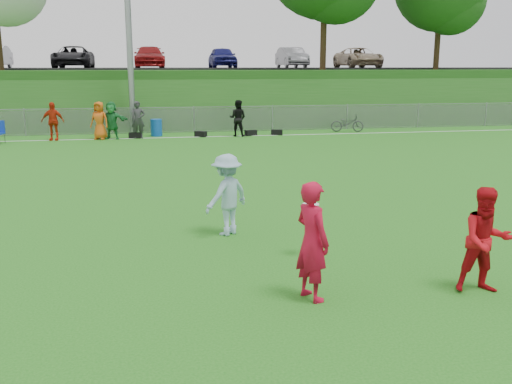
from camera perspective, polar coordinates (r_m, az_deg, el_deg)
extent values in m
plane|color=#196715|center=(9.45, 3.66, -7.77)|extent=(120.00, 120.00, 0.00)
cube|color=white|center=(26.88, -5.85, 5.50)|extent=(60.00, 0.10, 0.01)
cube|color=gray|center=(28.80, -6.22, 7.15)|extent=(58.00, 0.02, 1.20)
cube|color=gray|center=(28.74, -6.25, 8.44)|extent=(58.00, 0.04, 0.04)
cylinder|color=gray|center=(29.52, -12.71, 17.56)|extent=(0.30, 0.30, 12.00)
cube|color=#1E5517|center=(39.69, -7.53, 9.89)|extent=(120.00, 18.00, 3.00)
cube|color=black|center=(41.64, -7.76, 12.14)|extent=(120.00, 12.00, 0.10)
cylinder|color=black|center=(39.22, 17.86, 16.70)|extent=(0.36, 0.36, 7.00)
sphere|color=#194312|center=(39.31, 18.96, 17.64)|extent=(4.20, 4.20, 4.20)
imported|color=black|center=(40.87, -17.81, 12.74)|extent=(2.39, 5.18, 1.44)
imported|color=maroon|center=(40.59, -10.61, 13.12)|extent=(2.02, 4.96, 1.44)
imported|color=navy|center=(40.92, -3.40, 13.30)|extent=(1.70, 4.23, 1.44)
imported|color=slate|center=(41.86, 3.59, 13.28)|extent=(1.52, 4.37, 1.44)
imported|color=tan|center=(43.35, 10.19, 13.09)|extent=(2.39, 5.18, 1.44)
imported|color=red|center=(27.02, -19.67, 6.67)|extent=(1.04, 0.53, 1.69)
imported|color=#D35813|center=(26.78, -15.39, 6.91)|extent=(0.96, 0.80, 1.69)
imported|color=#217C38|center=(26.75, -14.25, 6.96)|extent=(1.64, 0.84, 1.69)
imported|color=#2E2E31|center=(26.70, -11.70, 7.08)|extent=(0.64, 0.44, 1.69)
imported|color=black|center=(27.01, -1.83, 7.39)|extent=(1.02, 0.94, 1.69)
cube|color=black|center=(26.88, -12.00, 5.56)|extent=(0.59, 0.36, 0.26)
cube|color=black|center=(26.97, -5.55, 5.80)|extent=(0.60, 0.58, 0.26)
cube|color=black|center=(27.29, -0.52, 5.93)|extent=(0.61, 0.45, 0.26)
cube|color=black|center=(27.54, 2.09, 5.99)|extent=(0.60, 0.41, 0.26)
imported|color=red|center=(8.09, 5.64, -4.90)|extent=(0.62, 0.74, 1.72)
imported|color=red|center=(8.96, 22.00, -4.52)|extent=(0.85, 0.70, 1.58)
imported|color=#91B5C9|center=(11.16, -2.93, -0.28)|extent=(1.19, 1.10, 1.61)
cylinder|color=silver|center=(9.89, 5.50, -1.26)|extent=(0.29, 0.29, 0.03)
cylinder|color=#0F49A7|center=(27.49, -9.93, 6.36)|extent=(0.54, 0.54, 0.80)
imported|color=#313133|center=(29.23, 9.12, 6.80)|extent=(1.71, 0.98, 0.85)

